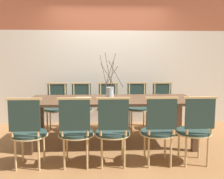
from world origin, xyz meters
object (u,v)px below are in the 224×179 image
at_px(chair_near_center, 113,129).
at_px(book_stack, 82,99).
at_px(chair_far_center, 108,105).
at_px(dining_table, 112,104).
at_px(vase_centerpiece, 110,92).

bearing_deg(chair_near_center, book_stack, 121.40).
height_order(chair_far_center, book_stack, chair_far_center).
bearing_deg(dining_table, chair_far_center, 91.94).
bearing_deg(chair_near_center, dining_table, 87.71).
bearing_deg(book_stack, dining_table, 17.69).
distance_m(chair_near_center, vase_centerpiece, 0.91).
xyz_separation_m(chair_far_center, vase_centerpiece, (-0.01, -0.87, 0.38)).
bearing_deg(chair_near_center, chair_far_center, 89.83).
height_order(chair_near_center, chair_far_center, same).
distance_m(dining_table, vase_centerpiece, 0.21).
height_order(dining_table, chair_far_center, chair_far_center).
xyz_separation_m(dining_table, chair_far_center, (-0.03, 0.85, -0.17)).
xyz_separation_m(dining_table, book_stack, (-0.46, -0.15, 0.11)).
bearing_deg(chair_near_center, vase_centerpiece, 90.08).
bearing_deg(dining_table, chair_near_center, -92.29).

